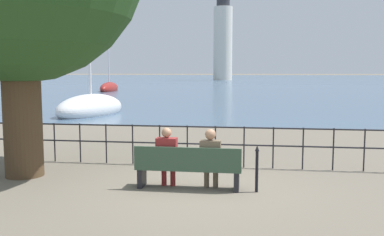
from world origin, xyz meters
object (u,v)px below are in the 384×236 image
(sailboat_0, at_px, (109,88))
(sailboat_1, at_px, (91,107))
(park_bench, at_px, (188,168))
(closed_umbrella, at_px, (257,166))
(seated_person_left, at_px, (167,155))
(seated_person_right, at_px, (211,156))
(harbor_lighthouse, at_px, (223,39))

(sailboat_0, bearing_deg, sailboat_1, -77.68)
(park_bench, relative_size, closed_umbrella, 2.29)
(seated_person_left, bearing_deg, seated_person_right, 0.02)
(park_bench, height_order, sailboat_1, sailboat_1)
(seated_person_left, relative_size, harbor_lighthouse, 0.05)
(closed_umbrella, height_order, harbor_lighthouse, harbor_lighthouse)
(seated_person_left, xyz_separation_m, seated_person_right, (0.91, 0.00, -0.00))
(seated_person_left, bearing_deg, harbor_lighthouse, 93.74)
(closed_umbrella, bearing_deg, seated_person_right, 174.48)
(park_bench, relative_size, sailboat_1, 0.17)
(seated_person_left, distance_m, closed_umbrella, 1.87)
(park_bench, bearing_deg, harbor_lighthouse, 93.96)
(sailboat_1, height_order, harbor_lighthouse, harbor_lighthouse)
(seated_person_left, xyz_separation_m, closed_umbrella, (1.86, -0.09, -0.16))
(seated_person_left, relative_size, sailboat_1, 0.10)
(seated_person_right, distance_m, closed_umbrella, 0.96)
(park_bench, height_order, closed_umbrella, closed_umbrella)
(harbor_lighthouse, bearing_deg, seated_person_left, -86.26)
(seated_person_right, bearing_deg, park_bench, -170.17)
(seated_person_right, xyz_separation_m, closed_umbrella, (0.95, -0.09, -0.16))
(sailboat_1, relative_size, harbor_lighthouse, 0.53)
(seated_person_left, bearing_deg, park_bench, -9.80)
(sailboat_1, bearing_deg, closed_umbrella, -44.60)
(park_bench, distance_m, harbor_lighthouse, 115.49)
(seated_person_left, distance_m, sailboat_0, 46.11)
(seated_person_right, xyz_separation_m, sailboat_0, (-17.29, 43.10, -0.34))
(closed_umbrella, xyz_separation_m, harbor_lighthouse, (-9.34, 114.68, 11.18))
(seated_person_left, height_order, harbor_lighthouse, harbor_lighthouse)
(closed_umbrella, bearing_deg, sailboat_0, 112.89)
(sailboat_0, bearing_deg, park_bench, -73.76)
(sailboat_1, bearing_deg, seated_person_right, -47.19)
(park_bench, xyz_separation_m, closed_umbrella, (1.40, -0.01, 0.09))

